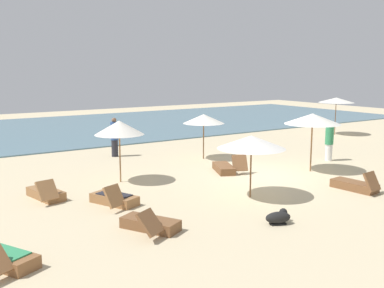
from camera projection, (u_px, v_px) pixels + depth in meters
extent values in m
plane|color=beige|center=(263.00, 175.00, 17.27)|extent=(60.00, 60.00, 0.00)
cube|color=slate|center=(96.00, 127.00, 31.24)|extent=(48.00, 16.00, 0.06)
cylinder|color=brown|center=(204.00, 137.00, 20.12)|extent=(0.05, 0.05, 1.97)
cone|color=silver|center=(204.00, 119.00, 19.98)|extent=(1.84, 1.84, 0.41)
cylinder|color=brown|center=(335.00, 117.00, 27.49)|extent=(0.05, 0.05, 2.23)
cone|color=silver|center=(336.00, 100.00, 27.32)|extent=(2.13, 2.13, 0.30)
cylinder|color=brown|center=(251.00, 167.00, 14.07)|extent=(0.05, 0.05, 1.93)
cone|color=white|center=(251.00, 142.00, 13.93)|extent=(2.14, 2.14, 0.41)
cylinder|color=olive|center=(120.00, 152.00, 15.96)|extent=(0.05, 0.05, 2.17)
cone|color=silver|center=(119.00, 128.00, 15.82)|extent=(1.75, 1.75, 0.50)
cylinder|color=brown|center=(311.00, 143.00, 17.65)|extent=(0.06, 0.06, 2.25)
cone|color=silver|center=(313.00, 119.00, 17.49)|extent=(2.17, 2.17, 0.41)
cube|color=brown|center=(224.00, 168.00, 17.69)|extent=(1.15, 1.61, 0.28)
cube|color=brown|center=(240.00, 163.00, 17.27)|extent=(0.67, 0.57, 0.60)
cube|color=olive|center=(114.00, 199.00, 13.50)|extent=(1.15, 1.61, 0.28)
cube|color=olive|center=(114.00, 196.00, 12.77)|extent=(0.67, 0.57, 0.60)
cube|color=#26262D|center=(114.00, 194.00, 13.48)|extent=(0.89, 1.17, 0.03)
cube|color=brown|center=(5.00, 259.00, 9.28)|extent=(1.21, 1.61, 0.28)
cube|color=#338C59|center=(4.00, 252.00, 9.25)|extent=(0.93, 1.17, 0.03)
cube|color=brown|center=(150.00, 224.00, 11.36)|extent=(1.24, 1.61, 0.28)
cube|color=brown|center=(150.00, 223.00, 10.63)|extent=(0.73, 0.69, 0.54)
cube|color=olive|center=(46.00, 194.00, 14.10)|extent=(0.89, 1.59, 0.28)
cube|color=olive|center=(47.00, 190.00, 13.41)|extent=(0.64, 0.54, 0.57)
cube|color=brown|center=(354.00, 186.00, 15.07)|extent=(0.74, 1.55, 0.28)
cube|color=brown|center=(372.00, 182.00, 14.42)|extent=(0.60, 0.42, 0.60)
cylinder|color=white|center=(329.00, 152.00, 19.81)|extent=(0.32, 0.32, 0.73)
cylinder|color=#338C59|center=(329.00, 136.00, 19.68)|extent=(0.38, 0.38, 0.77)
sphere|color=#A37556|center=(330.00, 125.00, 19.60)|extent=(0.21, 0.21, 0.21)
cylinder|color=#26262D|center=(115.00, 148.00, 20.76)|extent=(0.41, 0.41, 0.78)
cylinder|color=#2D4C8C|center=(114.00, 131.00, 20.62)|extent=(0.48, 0.48, 0.81)
sphere|color=brown|center=(114.00, 120.00, 20.54)|extent=(0.22, 0.22, 0.22)
cube|color=black|center=(278.00, 224.00, 11.75)|extent=(0.46, 0.34, 0.04)
ellipsoid|color=black|center=(278.00, 218.00, 11.72)|extent=(0.75, 0.52, 0.31)
sphere|color=black|center=(283.00, 212.00, 11.95)|extent=(0.22, 0.22, 0.22)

